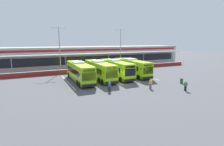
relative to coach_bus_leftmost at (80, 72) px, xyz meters
The scene contains 18 objects.
ground_plane 8.42m from the coach_bus_leftmost, 41.73° to the right, with size 200.00×200.00×0.00m, color #4C4C51.
terminal_building 22.33m from the coach_bus_leftmost, 74.01° to the left, with size 70.00×13.00×6.00m.
red_barrier_wall 10.98m from the coach_bus_leftmost, 55.75° to the left, with size 60.00×0.40×1.10m.
coach_bus_leftmost is the anchor object (origin of this frame).
coach_bus_left_centre 4.19m from the coach_bus_leftmost, ahead, with size 2.99×12.17×3.78m.
coach_bus_centre 8.11m from the coach_bus_leftmost, ahead, with size 2.99×12.17×3.78m.
coach_bus_right_centre 12.40m from the coach_bus_leftmost, ahead, with size 2.99×12.17×3.78m.
bay_stripe_far_west 2.92m from the coach_bus_leftmost, 166.99° to the left, with size 0.14×13.00×0.01m, color silver.
bay_stripe_west 2.69m from the coach_bus_leftmost, 15.05° to the left, with size 0.14×13.00×0.01m, color silver.
bay_stripe_mid_west 6.42m from the coach_bus_leftmost, ahead, with size 0.14×13.00×0.01m, color silver.
bay_stripe_centre 10.51m from the coach_bus_leftmost, ahead, with size 0.14×13.00×0.01m, color silver.
bay_stripe_mid_east 14.66m from the coach_bus_leftmost, ahead, with size 0.14×13.00×0.01m, color silver.
pedestrian_with_handbag 9.30m from the coach_bus_leftmost, 76.08° to the right, with size 0.65×0.36×1.62m.
pedestrian_in_dark_coat 19.01m from the coach_bus_leftmost, 45.83° to the right, with size 0.49×0.42×1.62m.
pedestrian_child 13.72m from the coach_bus_leftmost, 48.89° to the right, with size 0.53×0.38×1.62m.
lamp_post_west 12.03m from the coach_bus_leftmost, 99.35° to the left, with size 3.24×0.28×11.00m.
lamp_post_centre 19.25m from the coach_bus_leftmost, 37.01° to the left, with size 3.24×0.28×11.00m.
litter_bin 19.22m from the coach_bus_leftmost, 30.62° to the right, with size 0.54×0.54×0.93m.
Camera 1 is at (-14.64, -27.16, 7.68)m, focal length 28.00 mm.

